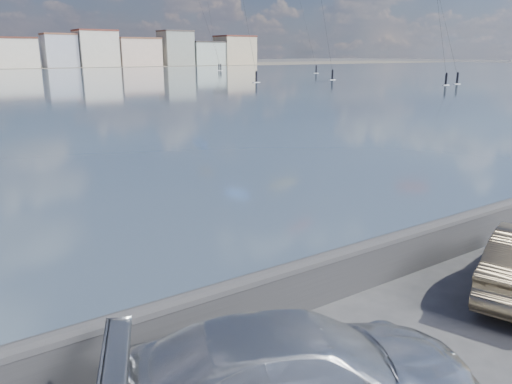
# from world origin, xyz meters

# --- Properties ---
(seawall) EXTENTS (400.00, 0.36, 1.08)m
(seawall) POSITION_xyz_m (0.00, 2.70, 0.58)
(seawall) COLOR #28282B
(seawall) RESTS_ON ground
(car_silver) EXTENTS (5.60, 3.92, 1.50)m
(car_silver) POSITION_xyz_m (-0.84, 0.22, 0.75)
(car_silver) COLOR silver
(car_silver) RESTS_ON ground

